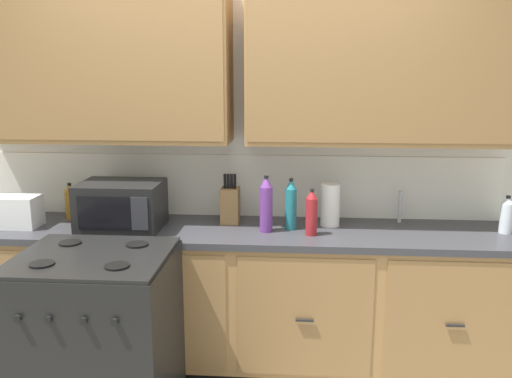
% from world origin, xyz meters
% --- Properties ---
extents(wall_unit, '(4.47, 0.40, 2.57)m').
position_xyz_m(wall_unit, '(0.00, 0.50, 1.67)').
color(wall_unit, silver).
rests_on(wall_unit, ground_plane).
extents(counter_run, '(3.30, 0.64, 0.91)m').
position_xyz_m(counter_run, '(0.00, 0.30, 0.47)').
color(counter_run, black).
rests_on(counter_run, ground_plane).
extents(stove_range, '(0.76, 0.68, 0.95)m').
position_xyz_m(stove_range, '(-0.65, -0.33, 0.47)').
color(stove_range, black).
rests_on(stove_range, ground_plane).
extents(microwave, '(0.48, 0.37, 0.28)m').
position_xyz_m(microwave, '(-0.69, 0.25, 1.05)').
color(microwave, black).
rests_on(microwave, counter_run).
extents(toaster, '(0.28, 0.18, 0.19)m').
position_xyz_m(toaster, '(-1.34, 0.24, 1.00)').
color(toaster, white).
rests_on(toaster, counter_run).
extents(knife_block, '(0.11, 0.14, 0.31)m').
position_xyz_m(knife_block, '(-0.06, 0.42, 1.02)').
color(knife_block, olive).
rests_on(knife_block, counter_run).
extents(sink_faucet, '(0.02, 0.02, 0.20)m').
position_xyz_m(sink_faucet, '(0.99, 0.51, 1.01)').
color(sink_faucet, '#B2B5BA').
rests_on(sink_faucet, counter_run).
extents(paper_towel_roll, '(0.12, 0.12, 0.26)m').
position_xyz_m(paper_towel_roll, '(0.56, 0.41, 1.04)').
color(paper_towel_roll, white).
rests_on(paper_towel_roll, counter_run).
extents(bottle_amber, '(0.07, 0.07, 0.23)m').
position_xyz_m(bottle_amber, '(-1.08, 0.44, 1.02)').
color(bottle_amber, '#9E6619').
rests_on(bottle_amber, counter_run).
extents(bottle_clear, '(0.07, 0.07, 0.22)m').
position_xyz_m(bottle_clear, '(1.57, 0.32, 1.01)').
color(bottle_clear, silver).
rests_on(bottle_clear, counter_run).
extents(bottle_teal, '(0.07, 0.07, 0.31)m').
position_xyz_m(bottle_teal, '(0.32, 0.31, 1.06)').
color(bottle_teal, '#1E707A').
rests_on(bottle_teal, counter_run).
extents(bottle_violet, '(0.08, 0.08, 0.34)m').
position_xyz_m(bottle_violet, '(0.18, 0.25, 1.07)').
color(bottle_violet, '#663384').
rests_on(bottle_violet, counter_run).
extents(bottle_red, '(0.07, 0.07, 0.27)m').
position_xyz_m(bottle_red, '(0.44, 0.20, 1.04)').
color(bottle_red, maroon).
rests_on(bottle_red, counter_run).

